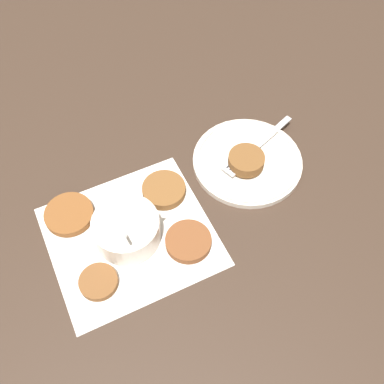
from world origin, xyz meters
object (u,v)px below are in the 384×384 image
object	(u,v)px
serving_plate	(247,160)
fritter_on_plate	(246,160)
fork	(252,150)
sauce_bowl	(127,230)

from	to	relation	value
serving_plate	fritter_on_plate	distance (m)	0.03
fork	fritter_on_plate	bearing A→B (deg)	-136.80
sauce_bowl	fork	size ratio (longest dim) A/B	0.68
sauce_bowl	fritter_on_plate	size ratio (longest dim) A/B	1.81
serving_plate	fritter_on_plate	xyz separation A→B (m)	(-0.01, -0.01, 0.02)
sauce_bowl	serving_plate	size ratio (longest dim) A/B	0.59
serving_plate	fritter_on_plate	world-z (taller)	fritter_on_plate
serving_plate	fork	xyz separation A→B (m)	(0.01, 0.01, 0.01)
fritter_on_plate	sauce_bowl	bearing A→B (deg)	-166.57
fork	sauce_bowl	bearing A→B (deg)	-163.16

